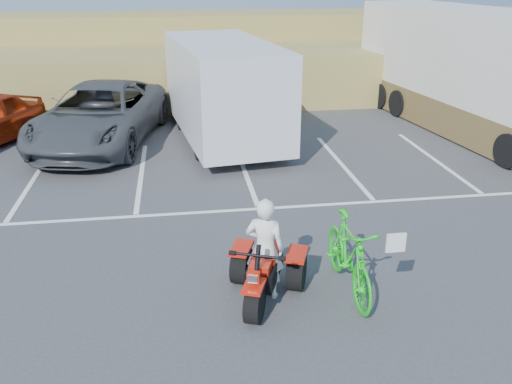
{
  "coord_description": "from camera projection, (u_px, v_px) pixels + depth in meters",
  "views": [
    {
      "loc": [
        -1.69,
        -8.49,
        4.97
      ],
      "look_at": [
        -0.27,
        1.0,
        1.0
      ],
      "focal_mm": 38.0,
      "sensor_mm": 36.0,
      "label": 1
    }
  ],
  "objects": [
    {
      "name": "cargo_trailer",
      "position": [
        224.0,
        88.0,
        16.31
      ],
      "size": [
        3.41,
        6.71,
        3.0
      ],
      "rotation": [
        0.0,
        0.0,
        0.14
      ],
      "color": "silver",
      "rests_on": "ground"
    },
    {
      "name": "grass_embankment",
      "position": [
        213.0,
        57.0,
        23.49
      ],
      "size": [
        40.0,
        8.5,
        3.1
      ],
      "color": "olive",
      "rests_on": "ground"
    },
    {
      "name": "grey_pickup",
      "position": [
        100.0,
        115.0,
        16.3
      ],
      "size": [
        4.2,
        6.86,
        1.78
      ],
      "primitive_type": "imported",
      "rotation": [
        0.0,
        0.0,
        -0.21
      ],
      "color": "#3F4246",
      "rests_on": "ground"
    },
    {
      "name": "rider",
      "position": [
        265.0,
        249.0,
        8.58
      ],
      "size": [
        0.73,
        0.61,
        1.72
      ],
      "primitive_type": "imported",
      "rotation": [
        0.0,
        0.0,
        2.77
      ],
      "color": "white",
      "rests_on": "ground"
    },
    {
      "name": "quad_atv_green",
      "position": [
        225.0,
        150.0,
        15.99
      ],
      "size": [
        1.45,
        1.82,
        1.1
      ],
      "primitive_type": null,
      "rotation": [
        0.0,
        0.0,
        -0.13
      ],
      "color": "#13561D",
      "rests_on": "ground"
    },
    {
      "name": "green_dirt_bike",
      "position": [
        349.0,
        256.0,
        8.8
      ],
      "size": [
        0.65,
        2.17,
        1.3
      ],
      "primitive_type": "imported",
      "rotation": [
        0.0,
        0.0,
        0.02
      ],
      "color": "#14BF19",
      "rests_on": "ground"
    },
    {
      "name": "quad_atv_blue",
      "position": [
        116.0,
        141.0,
        16.83
      ],
      "size": [
        1.58,
        1.9,
        1.09
      ],
      "primitive_type": null,
      "rotation": [
        0.0,
        0.0,
        -0.22
      ],
      "color": "navy",
      "rests_on": "ground"
    },
    {
      "name": "ground",
      "position": [
        279.0,
        262.0,
        9.89
      ],
      "size": [
        100.0,
        100.0,
        0.0
      ],
      "primitive_type": "plane",
      "color": "#3B3B3E",
      "rests_on": "ground"
    },
    {
      "name": "rv_motorhome",
      "position": [
        470.0,
        80.0,
        17.54
      ],
      "size": [
        4.07,
        10.7,
        3.75
      ],
      "rotation": [
        0.0,
        0.0,
        0.14
      ],
      "color": "silver",
      "rests_on": "ground"
    },
    {
      "name": "parking_stripes",
      "position": [
        282.0,
        180.0,
        13.72
      ],
      "size": [
        28.0,
        5.16,
        0.01
      ],
      "color": "white",
      "rests_on": "ground"
    },
    {
      "name": "red_trike_atv",
      "position": [
        263.0,
        300.0,
        8.77
      ],
      "size": [
        1.77,
        2.01,
        1.08
      ],
      "primitive_type": null,
      "rotation": [
        0.0,
        0.0,
        -0.37
      ],
      "color": "red",
      "rests_on": "ground"
    }
  ]
}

